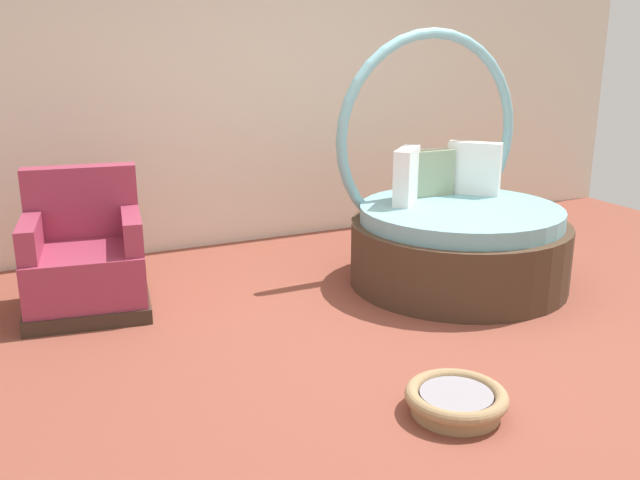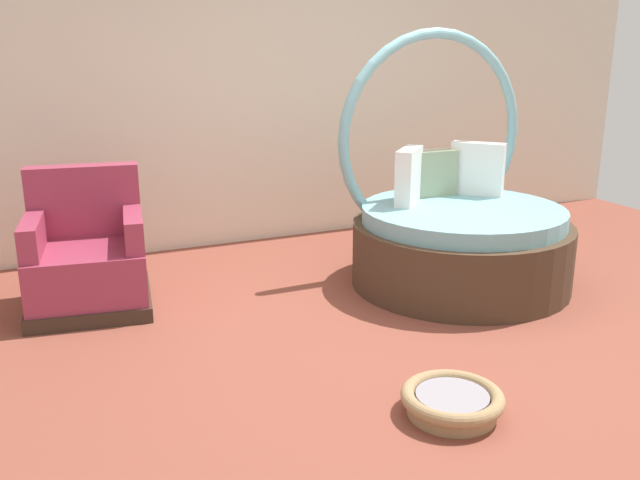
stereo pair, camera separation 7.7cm
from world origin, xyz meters
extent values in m
cube|color=brown|center=(0.00, 0.00, -0.01)|extent=(8.00, 8.00, 0.02)
cube|color=silver|center=(0.00, 2.52, 1.42)|extent=(8.00, 0.12, 2.85)
cylinder|color=#473323|center=(0.82, 0.69, 0.24)|extent=(1.62, 1.62, 0.48)
cylinder|color=#7AB7C1|center=(0.82, 0.69, 0.54)|extent=(1.49, 1.49, 0.12)
torus|color=#7AB7C1|center=(0.82, 1.14, 1.06)|extent=(1.62, 0.08, 1.62)
cube|color=white|center=(1.17, 1.01, 0.80)|extent=(0.37, 0.38, 0.41)
cube|color=#93A37F|center=(0.83, 1.11, 0.78)|extent=(0.36, 0.13, 0.36)
cube|color=white|center=(0.52, 0.98, 0.80)|extent=(0.37, 0.38, 0.41)
cube|color=#38281E|center=(-1.78, 1.33, 0.05)|extent=(0.91, 0.91, 0.10)
cube|color=#99334C|center=(-1.78, 1.33, 0.27)|extent=(0.86, 0.86, 0.34)
cube|color=#99334C|center=(-1.73, 1.64, 0.69)|extent=(0.78, 0.27, 0.50)
cube|color=#99334C|center=(-2.09, 1.38, 0.55)|extent=(0.22, 0.69, 0.22)
cube|color=#99334C|center=(-1.46, 1.28, 0.55)|extent=(0.22, 0.69, 0.22)
cylinder|color=#9E7F56|center=(-0.32, -0.87, 0.03)|extent=(0.44, 0.44, 0.06)
torus|color=#9E7F56|center=(-0.32, -0.87, 0.10)|extent=(0.51, 0.51, 0.07)
cylinder|color=gray|center=(-0.32, -0.87, 0.08)|extent=(0.36, 0.36, 0.05)
camera|label=1|loc=(-2.22, -3.32, 1.78)|focal=38.56mm
camera|label=2|loc=(-2.15, -3.36, 1.78)|focal=38.56mm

